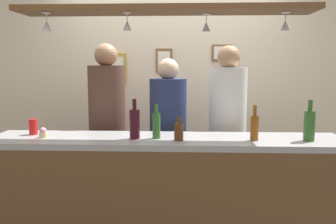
{
  "coord_description": "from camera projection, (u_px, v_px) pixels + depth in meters",
  "views": [
    {
      "loc": [
        0.15,
        -3.11,
        1.58
      ],
      "look_at": [
        0.0,
        0.1,
        1.18
      ],
      "focal_mm": 39.61,
      "sensor_mm": 36.0,
      "label": 1
    }
  ],
  "objects": [
    {
      "name": "back_wall",
      "position": [
        172.0,
        90.0,
        4.22
      ],
      "size": [
        4.4,
        0.06,
        2.6
      ],
      "primitive_type": "cube",
      "color": "beige",
      "rests_on": "ground_plane"
    },
    {
      "name": "bar_counter",
      "position": [
        164.0,
        187.0,
        2.7
      ],
      "size": [
        2.7,
        0.55,
        1.04
      ],
      "color": "#99999E",
      "rests_on": "ground_plane"
    },
    {
      "name": "overhead_glass_rack",
      "position": [
        165.0,
        10.0,
        2.74
      ],
      "size": [
        2.2,
        0.36,
        0.04
      ],
      "primitive_type": "cube",
      "color": "brown"
    },
    {
      "name": "hanging_wineglass_far_left",
      "position": [
        47.0,
        25.0,
        2.74
      ],
      "size": [
        0.07,
        0.07,
        0.13
      ],
      "color": "silver",
      "rests_on": "overhead_glass_rack"
    },
    {
      "name": "hanging_wineglass_left",
      "position": [
        127.0,
        25.0,
        2.73
      ],
      "size": [
        0.07,
        0.07,
        0.13
      ],
      "color": "silver",
      "rests_on": "overhead_glass_rack"
    },
    {
      "name": "hanging_wineglass_center_left",
      "position": [
        206.0,
        26.0,
        2.81
      ],
      "size": [
        0.07,
        0.07,
        0.13
      ],
      "color": "silver",
      "rests_on": "overhead_glass_rack"
    },
    {
      "name": "hanging_wineglass_center",
      "position": [
        285.0,
        25.0,
        2.71
      ],
      "size": [
        0.07,
        0.07,
        0.13
      ],
      "color": "silver",
      "rests_on": "overhead_glass_rack"
    },
    {
      "name": "person_left_brown_shirt",
      "position": [
        107.0,
        120.0,
        3.44
      ],
      "size": [
        0.34,
        0.34,
        1.78
      ],
      "color": "#2D334C",
      "rests_on": "ground_plane"
    },
    {
      "name": "person_middle_navy_shirt",
      "position": [
        168.0,
        130.0,
        3.43
      ],
      "size": [
        0.34,
        0.34,
        1.64
      ],
      "color": "#2D334C",
      "rests_on": "ground_plane"
    },
    {
      "name": "person_right_white_patterned_shirt",
      "position": [
        227.0,
        122.0,
        3.39
      ],
      "size": [
        0.34,
        0.34,
        1.76
      ],
      "color": "#2D334C",
      "rests_on": "ground_plane"
    },
    {
      "name": "bottle_beer_brown_stubby",
      "position": [
        179.0,
        131.0,
        2.7
      ],
      "size": [
        0.07,
        0.07,
        0.18
      ],
      "color": "#512D14",
      "rests_on": "bar_counter"
    },
    {
      "name": "bottle_wine_dark_red",
      "position": [
        135.0,
        123.0,
        2.76
      ],
      "size": [
        0.08,
        0.08,
        0.3
      ],
      "color": "#380F19",
      "rests_on": "bar_counter"
    },
    {
      "name": "bottle_beer_green_import",
      "position": [
        156.0,
        125.0,
        2.78
      ],
      "size": [
        0.06,
        0.06,
        0.26
      ],
      "color": "#336B2D",
      "rests_on": "bar_counter"
    },
    {
      "name": "bottle_beer_amber_tall",
      "position": [
        254.0,
        127.0,
        2.7
      ],
      "size": [
        0.06,
        0.06,
        0.26
      ],
      "color": "brown",
      "rests_on": "bar_counter"
    },
    {
      "name": "bottle_champagne_green",
      "position": [
        309.0,
        125.0,
        2.68
      ],
      "size": [
        0.08,
        0.08,
        0.3
      ],
      "color": "#2D5623",
      "rests_on": "bar_counter"
    },
    {
      "name": "drink_can",
      "position": [
        33.0,
        127.0,
        2.94
      ],
      "size": [
        0.07,
        0.07,
        0.12
      ],
      "primitive_type": "cylinder",
      "color": "red",
      "rests_on": "bar_counter"
    },
    {
      "name": "cupcake",
      "position": [
        43.0,
        133.0,
        2.82
      ],
      "size": [
        0.06,
        0.06,
        0.08
      ],
      "color": "beige",
      "rests_on": "bar_counter"
    },
    {
      "name": "picture_frame_lower_pair",
      "position": [
        227.0,
        75.0,
        4.12
      ],
      "size": [
        0.3,
        0.02,
        0.18
      ],
      "color": "black",
      "rests_on": "back_wall"
    },
    {
      "name": "picture_frame_upper_small",
      "position": [
        222.0,
        53.0,
        4.09
      ],
      "size": [
        0.22,
        0.02,
        0.18
      ],
      "color": "brown",
      "rests_on": "back_wall"
    },
    {
      "name": "picture_frame_caricature",
      "position": [
        115.0,
        68.0,
        4.17
      ],
      "size": [
        0.26,
        0.02,
        0.34
      ],
      "color": "#B29338",
      "rests_on": "back_wall"
    },
    {
      "name": "picture_frame_crest",
      "position": [
        164.0,
        60.0,
        4.13
      ],
      "size": [
        0.18,
        0.02,
        0.26
      ],
      "color": "brown",
      "rests_on": "back_wall"
    }
  ]
}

